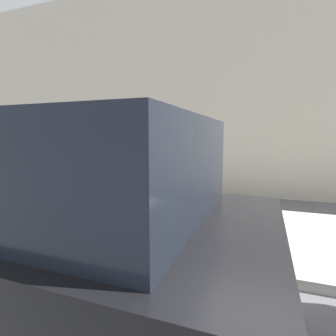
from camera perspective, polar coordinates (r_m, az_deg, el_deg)
name	(u,v)px	position (r m, az deg, el deg)	size (l,w,h in m)	color
ground_plane	(185,316)	(2.79, 3.65, -29.51)	(60.00, 60.00, 0.00)	slate
sidewalk	(221,230)	(4.68, 11.46, -13.06)	(24.00, 2.80, 0.13)	#BCB7AD
building_facade	(241,84)	(7.65, 15.71, 17.11)	(24.00, 0.30, 6.06)	beige
parking_meter	(168,171)	(3.35, 0.00, -0.74)	(0.19, 0.13, 1.48)	gray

